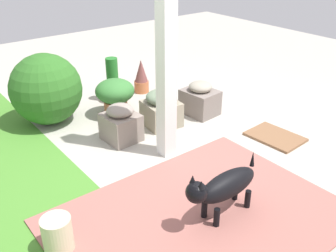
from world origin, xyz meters
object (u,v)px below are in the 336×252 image
(stone_planter_nearest, at_px, (200,99))
(terracotta_pot_spiky, at_px, (141,77))
(dog, at_px, (223,187))
(round_shrub, at_px, (46,89))
(porch_pillar, at_px, (166,45))
(terracotta_pot_broad, at_px, (115,94))
(ceramic_urn, at_px, (58,235))
(doormat, at_px, (275,137))
(stone_planter_mid, at_px, (121,124))
(stone_planter_near, at_px, (161,108))
(terracotta_pot_tall, at_px, (113,86))

(stone_planter_nearest, xyz_separation_m, terracotta_pot_spiky, (1.12, 0.17, 0.03))
(terracotta_pot_spiky, xyz_separation_m, dog, (-2.80, 1.10, 0.07))
(terracotta_pot_spiky, bearing_deg, round_shrub, 94.41)
(stone_planter_nearest, bearing_deg, porch_pillar, 118.81)
(terracotta_pot_broad, distance_m, ceramic_urn, 2.46)
(dog, height_order, doormat, dog)
(stone_planter_mid, bearing_deg, terracotta_pot_spiky, -43.56)
(terracotta_pot_broad, bearing_deg, stone_planter_near, -153.95)
(stone_planter_near, distance_m, dog, 1.84)
(terracotta_pot_broad, bearing_deg, terracotta_pot_spiky, -57.38)
(terracotta_pot_tall, bearing_deg, dog, 168.04)
(stone_planter_nearest, xyz_separation_m, stone_planter_mid, (0.03, 1.22, 0.00))
(stone_planter_near, xyz_separation_m, terracotta_pot_broad, (0.61, 0.30, 0.07))
(round_shrub, distance_m, dog, 2.72)
(stone_planter_nearest, bearing_deg, doormat, -167.16)
(stone_planter_near, distance_m, round_shrub, 1.46)
(stone_planter_nearest, relative_size, doormat, 0.79)
(terracotta_pot_broad, xyz_separation_m, doormat, (-1.72, -1.15, -0.28))
(stone_planter_nearest, height_order, terracotta_pot_broad, terracotta_pot_broad)
(stone_planter_near, distance_m, doormat, 1.42)
(terracotta_pot_spiky, relative_size, dog, 0.65)
(terracotta_pot_spiky, relative_size, ceramic_urn, 1.68)
(stone_planter_near, height_order, terracotta_pot_broad, terracotta_pot_broad)
(stone_planter_mid, bearing_deg, dog, 178.30)
(stone_planter_nearest, height_order, ceramic_urn, stone_planter_nearest)
(stone_planter_nearest, xyz_separation_m, doormat, (-1.07, -0.24, -0.19))
(porch_pillar, relative_size, ceramic_urn, 8.08)
(terracotta_pot_spiky, relative_size, doormat, 0.82)
(terracotta_pot_spiky, height_order, terracotta_pot_broad, terracotta_pot_spiky)
(stone_planter_near, bearing_deg, porch_pillar, 147.39)
(dog, relative_size, ceramic_urn, 2.56)
(ceramic_urn, bearing_deg, stone_planter_mid, -47.47)
(porch_pillar, xyz_separation_m, stone_planter_near, (0.59, -0.37, -0.99))
(stone_planter_near, height_order, round_shrub, round_shrub)
(terracotta_pot_broad, xyz_separation_m, dog, (-2.33, 0.36, 0.01))
(terracotta_pot_broad, height_order, dog, dog)
(terracotta_pot_spiky, bearing_deg, porch_pillar, 153.90)
(stone_planter_near, distance_m, terracotta_pot_broad, 0.68)
(ceramic_urn, height_order, doormat, ceramic_urn)
(round_shrub, distance_m, terracotta_pot_broad, 0.86)
(stone_planter_near, xyz_separation_m, round_shrub, (0.97, 1.07, 0.22))
(porch_pillar, distance_m, terracotta_pot_tall, 1.94)
(dog, bearing_deg, stone_planter_nearest, -37.08)
(terracotta_pot_tall, distance_m, doormat, 2.37)
(terracotta_pot_broad, bearing_deg, doormat, -146.16)
(porch_pillar, relative_size, stone_planter_near, 5.22)
(terracotta_pot_spiky, bearing_deg, ceramic_urn, 134.32)
(round_shrub, bearing_deg, doormat, -137.19)
(porch_pillar, xyz_separation_m, stone_planter_nearest, (0.54, -0.99, -1.01))
(terracotta_pot_spiky, distance_m, dog, 3.01)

